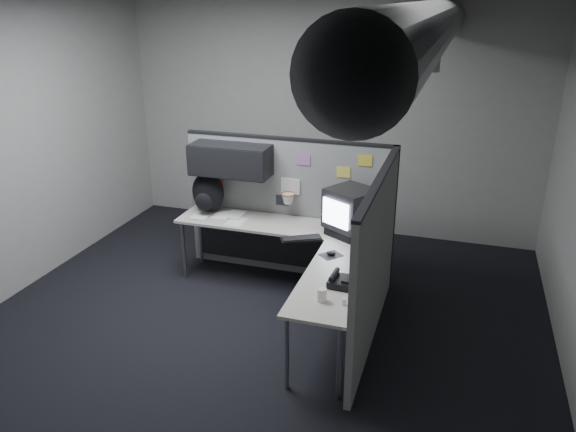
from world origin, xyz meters
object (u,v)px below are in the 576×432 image
(monitor, at_px, (351,211))
(desk, at_px, (292,246))
(keyboard, at_px, (301,239))
(phone, at_px, (341,281))
(backpack, at_px, (208,193))

(monitor, bearing_deg, desk, -172.88)
(monitor, relative_size, keyboard, 1.36)
(phone, height_order, backpack, backpack)
(keyboard, height_order, backpack, backpack)
(keyboard, bearing_deg, desk, 159.92)
(keyboard, relative_size, phone, 1.81)
(desk, height_order, monitor, monitor)
(desk, distance_m, phone, 1.17)
(phone, distance_m, backpack, 2.27)
(desk, height_order, backpack, backpack)
(monitor, bearing_deg, keyboard, -158.97)
(keyboard, distance_m, phone, 1.01)
(desk, xyz_separation_m, monitor, (0.57, 0.23, 0.38))
(desk, relative_size, backpack, 4.91)
(keyboard, xyz_separation_m, phone, (0.60, -0.81, 0.02))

